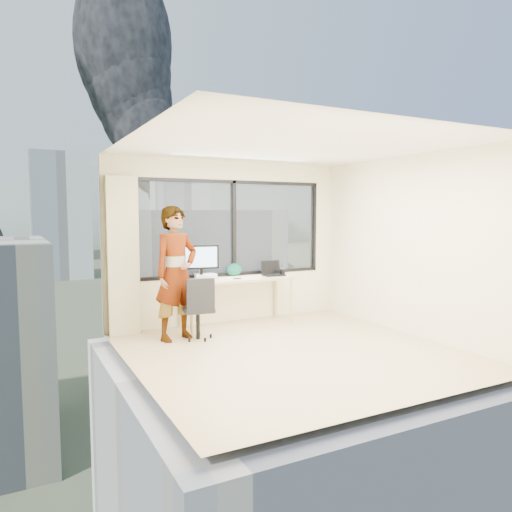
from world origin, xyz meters
TOP-DOWN VIEW (x-y plane):
  - floor at (0.00, 0.00)m, footprint 4.00×4.00m
  - ceiling at (0.00, 0.00)m, footprint 4.00×4.00m
  - wall_front at (0.00, -2.00)m, footprint 4.00×0.01m
  - wall_left at (-2.00, 0.00)m, footprint 0.01×4.00m
  - wall_right at (2.00, 0.00)m, footprint 0.01×4.00m
  - window_wall at (0.05, 2.00)m, footprint 3.30×0.16m
  - curtain at (-1.72, 1.88)m, footprint 0.45×0.14m
  - desk at (0.00, 1.66)m, footprint 1.80×0.60m
  - chair at (-0.86, 1.11)m, footprint 0.51×0.51m
  - person at (-1.13, 1.25)m, footprint 0.79×0.63m
  - monitor at (-0.56, 1.74)m, footprint 0.55×0.22m
  - game_console at (-0.46, 1.84)m, footprint 0.31×0.26m
  - laptop at (0.65, 1.63)m, footprint 0.35×0.37m
  - cellphone at (-0.04, 1.56)m, footprint 0.12×0.06m
  - pen_cup at (0.80, 1.59)m, footprint 0.09×0.09m
  - handbag at (0.06, 1.90)m, footprint 0.29×0.18m
  - exterior_ground at (0.00, 120.00)m, footprint 400.00×400.00m
  - near_bldg_b at (12.00, 38.00)m, footprint 14.00×13.00m
  - near_bldg_c at (30.00, 28.00)m, footprint 12.00×10.00m
  - far_tower_b at (8.00, 120.00)m, footprint 13.00×13.00m
  - far_tower_c at (45.00, 140.00)m, footprint 15.00×15.00m
  - hill_b at (100.00, 320.00)m, footprint 300.00×220.00m
  - tree_b at (4.00, 18.00)m, footprint 7.60×7.60m
  - tree_c at (22.00, 40.00)m, footprint 8.40×8.40m
  - smoke_plume_b at (55.00, 170.00)m, footprint 30.00×18.00m

SIDE VIEW (x-z plane):
  - exterior_ground at x=0.00m, z-range -14.02..-13.98m
  - hill_b at x=100.00m, z-range -62.00..34.00m
  - tree_b at x=4.00m, z-range -14.00..-5.00m
  - near_bldg_c at x=30.00m, z-range -14.00..-4.00m
  - tree_c at x=22.00m, z-range -14.00..-4.00m
  - near_bldg_b at x=12.00m, z-range -14.00..2.00m
  - far_tower_c at x=45.00m, z-range -14.00..12.00m
  - floor at x=0.00m, z-range -0.01..0.01m
  - desk at x=0.00m, z-range 0.00..0.75m
  - chair at x=-0.86m, z-range 0.00..0.90m
  - cellphone at x=-0.04m, z-range 0.75..0.76m
  - game_console at x=-0.46m, z-range 0.75..0.82m
  - pen_cup at x=0.80m, z-range 0.75..0.85m
  - handbag at x=0.06m, z-range 0.75..0.96m
  - laptop at x=0.65m, z-range 0.75..0.97m
  - person at x=-1.13m, z-range 0.00..1.87m
  - far_tower_b at x=8.00m, z-range -14.00..16.00m
  - monitor at x=-0.56m, z-range 0.75..1.29m
  - curtain at x=-1.72m, z-range 0.00..2.30m
  - wall_front at x=0.00m, z-range 0.00..2.60m
  - wall_left at x=-2.00m, z-range 0.00..2.60m
  - wall_right at x=2.00m, z-range 0.00..2.60m
  - window_wall at x=0.05m, z-range 0.75..2.30m
  - ceiling at x=0.00m, z-range 2.60..2.60m
  - smoke_plume_b at x=55.00m, z-range -8.00..62.00m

